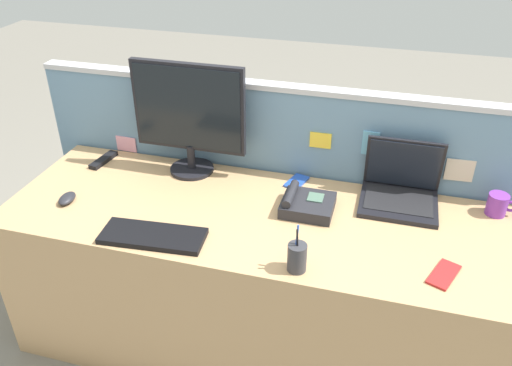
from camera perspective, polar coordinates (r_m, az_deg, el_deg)
ground_plane at (r=2.60m, az=-0.31°, el=-16.74°), size 10.00×10.00×0.00m
desk at (r=2.34m, az=-0.33°, el=-10.78°), size 2.06×0.72×0.73m
cubicle_divider at (r=2.52m, az=2.13°, el=-1.37°), size 2.27×0.08×1.14m
desktop_monitor at (r=2.32m, az=-7.38°, el=7.56°), size 0.51×0.20×0.51m
laptop at (r=2.26m, az=15.54°, el=-0.43°), size 0.32×0.28×0.26m
desk_phone at (r=2.14m, az=5.53°, el=-2.31°), size 0.21×0.19×0.09m
keyboard_main at (r=2.02m, az=-11.23°, el=-5.71°), size 0.41×0.18×0.02m
computer_mouse_right_hand at (r=2.33m, az=-20.00°, el=-1.60°), size 0.07×0.11×0.03m
pen_cup at (r=1.82m, az=4.51°, el=-8.10°), size 0.07×0.07×0.18m
cell_phone_blue_case at (r=2.33m, az=4.47°, el=0.14°), size 0.10×0.14×0.01m
cell_phone_red_case at (r=1.93m, az=19.89°, el=-9.39°), size 0.12×0.17×0.01m
tv_remote at (r=2.59m, az=-16.36°, el=2.44°), size 0.07×0.17×0.02m
coffee_mug at (r=2.31m, az=24.97°, el=-2.15°), size 0.12×0.08×0.09m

